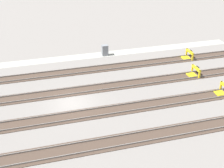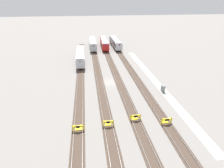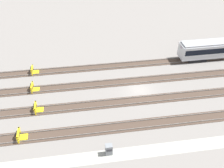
% 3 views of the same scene
% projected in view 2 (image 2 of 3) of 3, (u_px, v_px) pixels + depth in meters
% --- Properties ---
extents(ground_plane, '(400.00, 400.00, 0.00)m').
position_uv_depth(ground_plane, '(109.00, 82.00, 46.73)').
color(ground_plane, gray).
extents(service_walkway, '(54.00, 2.00, 0.01)m').
position_uv_depth(service_walkway, '(154.00, 80.00, 48.34)').
color(service_walkway, '#9E9E93').
rests_on(service_walkway, ground).
extents(rail_track_nearest, '(90.00, 2.23, 0.21)m').
position_uv_depth(rail_track_nearest, '(138.00, 81.00, 47.72)').
color(rail_track_nearest, '#47382D').
rests_on(rail_track_nearest, ground).
extents(rail_track_near_inner, '(90.00, 2.24, 0.21)m').
position_uv_depth(rail_track_near_inner, '(119.00, 82.00, 47.04)').
color(rail_track_near_inner, '#47382D').
rests_on(rail_track_near_inner, ground).
extents(rail_track_middle, '(90.00, 2.24, 0.21)m').
position_uv_depth(rail_track_middle, '(100.00, 83.00, 46.37)').
color(rail_track_middle, '#47382D').
rests_on(rail_track_middle, ground).
extents(rail_track_far_inner, '(90.00, 2.23, 0.21)m').
position_uv_depth(rail_track_far_inner, '(80.00, 84.00, 45.69)').
color(rail_track_far_inner, '#47382D').
rests_on(rail_track_far_inner, ground).
extents(subway_car_front_row_leftmost, '(18.02, 2.97, 3.70)m').
position_uv_depth(subway_car_front_row_leftmost, '(81.00, 56.00, 61.35)').
color(subway_car_front_row_leftmost, silver).
rests_on(subway_car_front_row_leftmost, ground).
extents(subway_car_front_row_left_inner, '(18.06, 3.26, 3.70)m').
position_uv_depth(subway_car_front_row_left_inner, '(104.00, 43.00, 79.37)').
color(subway_car_front_row_left_inner, red).
rests_on(subway_car_front_row_left_inner, ground).
extents(subway_car_front_row_centre, '(18.02, 2.94, 3.70)m').
position_uv_depth(subway_car_front_row_centre, '(93.00, 43.00, 78.54)').
color(subway_car_front_row_centre, silver).
rests_on(subway_car_front_row_centre, ground).
extents(subway_car_front_row_right_inner, '(18.05, 3.19, 3.70)m').
position_uv_depth(subway_car_front_row_right_inner, '(115.00, 43.00, 79.88)').
color(subway_car_front_row_right_inner, silver).
rests_on(subway_car_front_row_right_inner, ground).
extents(bumper_stop_nearest_track, '(1.35, 2.00, 1.22)m').
position_uv_depth(bumper_stop_nearest_track, '(166.00, 121.00, 31.32)').
color(bumper_stop_nearest_track, yellow).
rests_on(bumper_stop_nearest_track, ground).
extents(bumper_stop_near_inner_track, '(1.35, 2.00, 1.22)m').
position_uv_depth(bumper_stop_near_inner_track, '(135.00, 117.00, 32.23)').
color(bumper_stop_near_inner_track, yellow).
rests_on(bumper_stop_near_inner_track, ground).
extents(bumper_stop_middle_track, '(1.37, 2.01, 1.22)m').
position_uv_depth(bumper_stop_middle_track, '(108.00, 123.00, 30.72)').
color(bumper_stop_middle_track, yellow).
rests_on(bumper_stop_middle_track, ground).
extents(bumper_stop_far_inner_track, '(1.34, 2.00, 1.22)m').
position_uv_depth(bumper_stop_far_inner_track, '(78.00, 128.00, 29.64)').
color(bumper_stop_far_inner_track, yellow).
rests_on(bumper_stop_far_inner_track, ground).
extents(electrical_cabinet, '(0.90, 0.73, 1.60)m').
position_uv_depth(electrical_cabinet, '(163.00, 89.00, 41.84)').
color(electrical_cabinet, gray).
rests_on(electrical_cabinet, ground).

